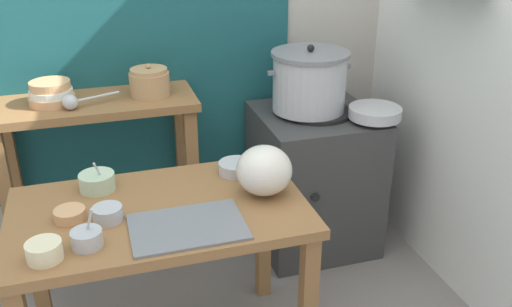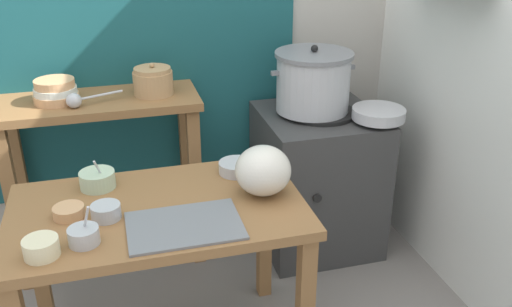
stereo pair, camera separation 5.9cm
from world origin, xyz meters
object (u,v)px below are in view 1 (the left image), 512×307
at_px(stove_block, 314,178).
at_px(prep_bowl_1, 70,214).
at_px(plastic_bag, 264,170).
at_px(wide_pan, 375,112).
at_px(prep_table, 161,233).
at_px(prep_bowl_0, 108,213).
at_px(prep_bowl_4, 97,181).
at_px(prep_bowl_5, 236,167).
at_px(steamer_pot, 309,81).
at_px(ladle, 72,102).
at_px(prep_bowl_3, 44,250).
at_px(bowl_stack_enamel, 51,93).
at_px(serving_tray, 188,227).
at_px(prep_bowl_2, 87,238).
at_px(back_shelf_table, 99,143).
at_px(clay_pot, 150,82).

distance_m(stove_block, prep_bowl_1, 1.43).
relative_size(plastic_bag, wide_pan, 0.84).
bearing_deg(prep_table, plastic_bag, -0.45).
height_order(prep_bowl_0, prep_bowl_4, prep_bowl_4).
relative_size(wide_pan, prep_bowl_5, 1.75).
xyz_separation_m(steamer_pot, ladle, (-1.15, 0.01, 0.00)).
xyz_separation_m(stove_block, prep_bowl_3, (-1.30, -0.88, 0.37)).
distance_m(bowl_stack_enamel, prep_bowl_1, 0.81).
bearing_deg(prep_table, steamer_pot, 37.94).
distance_m(plastic_bag, prep_bowl_4, 0.66).
bearing_deg(serving_tray, prep_bowl_2, -177.59).
bearing_deg(prep_bowl_4, prep_bowl_2, -97.23).
bearing_deg(steamer_pot, serving_tray, -133.08).
bearing_deg(prep_bowl_3, back_shelf_table, 78.51).
height_order(wide_pan, prep_bowl_0, wide_pan).
xyz_separation_m(bowl_stack_enamel, prep_bowl_3, (-0.02, -1.02, -0.20)).
relative_size(back_shelf_table, prep_bowl_5, 6.42).
distance_m(stove_block, serving_tray, 1.22).
xyz_separation_m(clay_pot, prep_bowl_3, (-0.48, -1.01, -0.21)).
xyz_separation_m(ladle, prep_bowl_4, (0.07, -0.47, -0.18)).
bearing_deg(ladle, steamer_pot, -0.62).
bearing_deg(stove_block, steamer_pot, 153.38).
height_order(plastic_bag, wide_pan, plastic_bag).
bearing_deg(prep_bowl_0, steamer_pot, 34.11).
height_order(clay_pot, plastic_bag, clay_pot).
distance_m(back_shelf_table, plastic_bag, 1.00).
distance_m(prep_bowl_0, prep_bowl_1, 0.14).
distance_m(prep_bowl_0, prep_bowl_2, 0.17).
height_order(prep_table, stove_block, stove_block).
distance_m(ladle, prep_bowl_3, 0.94).
relative_size(stove_block, prep_bowl_1, 6.94).
distance_m(prep_table, stove_block, 1.14).
xyz_separation_m(stove_block, ladle, (-1.19, 0.03, 0.55)).
bearing_deg(clay_pot, ladle, -164.85).
height_order(steamer_pot, bowl_stack_enamel, steamer_pot).
bearing_deg(prep_bowl_2, ladle, 91.07).
bearing_deg(clay_pot, prep_bowl_5, -65.31).
height_order(ladle, prep_bowl_3, ladle).
xyz_separation_m(plastic_bag, prep_bowl_3, (-0.80, -0.22, -0.06)).
bearing_deg(stove_block, prep_bowl_5, -140.38).
height_order(ladle, prep_bowl_4, ladle).
relative_size(back_shelf_table, serving_tray, 2.40).
bearing_deg(steamer_pot, prep_bowl_0, -145.89).
xyz_separation_m(prep_bowl_2, prep_bowl_3, (-0.13, -0.04, 0.00)).
xyz_separation_m(clay_pot, prep_bowl_1, (-0.40, -0.78, -0.22)).
height_order(prep_table, prep_bowl_5, prep_bowl_5).
bearing_deg(prep_table, bowl_stack_enamel, 114.93).
relative_size(prep_bowl_3, prep_bowl_4, 0.82).
height_order(prep_table, prep_bowl_2, prep_bowl_2).
bearing_deg(plastic_bag, prep_bowl_1, 178.97).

